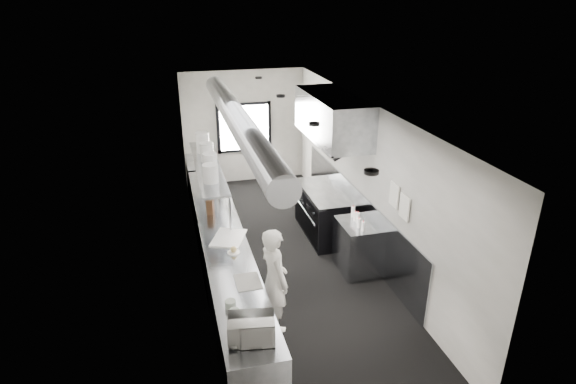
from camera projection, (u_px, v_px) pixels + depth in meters
floor at (284, 257)px, 8.71m from camera, size 3.00×8.00×0.01m
ceiling at (283, 107)px, 7.61m from camera, size 3.00×8.00×0.01m
wall_back at (244, 127)px, 11.71m from camera, size 3.00×0.02×2.80m
wall_front at (385, 340)px, 4.60m from camera, size 3.00×0.02×2.80m
wall_left at (196, 196)px, 7.81m from camera, size 0.02×8.00×2.80m
wall_right at (364, 179)px, 8.51m from camera, size 0.02×8.00×2.80m
wall_cladding at (354, 215)px, 9.11m from camera, size 0.03×5.50×1.10m
hvac_duct at (237, 119)px, 7.90m from camera, size 0.40×6.40×0.40m
service_window at (244, 128)px, 11.68m from camera, size 1.36×0.05×1.25m
exhaust_hood at (332, 117)px, 8.65m from camera, size 0.81×2.20×0.88m
prep_counter at (224, 258)px, 7.82m from camera, size 0.70×6.00×0.90m
pass_shelf at (208, 167)px, 8.72m from camera, size 0.45×3.00×0.68m
range at (326, 212)px, 9.39m from camera, size 0.88×1.60×0.94m
bottle_station at (358, 247)px, 8.18m from camera, size 0.65×0.80×0.90m
far_work_table at (203, 179)px, 11.11m from camera, size 0.70×1.20×0.90m
notice_sheet_a at (394, 195)px, 7.36m from camera, size 0.02×0.28×0.38m
notice_sheet_b at (404, 207)px, 7.06m from camera, size 0.02×0.28×0.38m
line_cook at (274, 280)px, 6.64m from camera, size 0.52×0.66×1.59m
microwave at (251, 329)px, 5.30m from camera, size 0.54×0.44×0.29m
deli_tub_a at (235, 313)px, 5.71m from camera, size 0.13×0.13×0.09m
deli_tub_b at (230, 304)px, 5.87m from camera, size 0.17×0.17×0.10m
newspaper at (248, 281)px, 6.40m from camera, size 0.34×0.43×0.01m
small_plate at (234, 252)px, 7.10m from camera, size 0.19×0.19×0.02m
pastry at (234, 249)px, 7.08m from camera, size 0.09×0.09×0.09m
cutting_board at (229, 238)px, 7.52m from camera, size 0.67×0.75×0.02m
knife_block at (210, 205)px, 8.36m from camera, size 0.16×0.26×0.27m
plate_stack_a at (210, 173)px, 7.87m from camera, size 0.34×0.34×0.31m
plate_stack_b at (210, 162)px, 8.35m from camera, size 0.30×0.30×0.33m
plate_stack_c at (207, 152)px, 8.83m from camera, size 0.31×0.31×0.35m
plate_stack_d at (203, 142)px, 9.31m from camera, size 0.27×0.27×0.40m
squeeze_bottle_a at (363, 226)px, 7.72m from camera, size 0.07×0.07×0.16m
squeeze_bottle_b at (359, 223)px, 7.83m from camera, size 0.06×0.06×0.17m
squeeze_bottle_c at (358, 218)px, 7.99m from camera, size 0.07×0.07×0.19m
squeeze_bottle_d at (355, 217)px, 8.06m from camera, size 0.06×0.06×0.16m
squeeze_bottle_e at (353, 212)px, 8.20m from camera, size 0.07×0.07×0.19m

